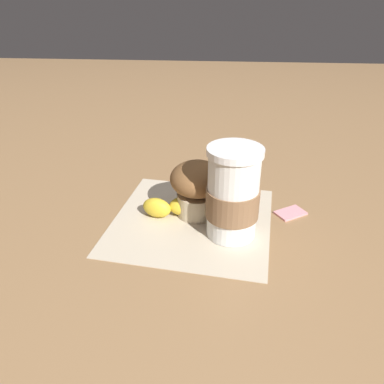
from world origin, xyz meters
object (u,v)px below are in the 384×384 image
object	(u,v)px
coffee_cup	(233,195)
banana	(185,204)
muffin	(197,186)
sugar_packet	(291,212)

from	to	relation	value
coffee_cup	banana	world-z (taller)	coffee_cup
coffee_cup	muffin	size ratio (longest dim) A/B	1.53
muffin	sugar_packet	size ratio (longest dim) A/B	1.90
coffee_cup	muffin	xyz separation A→B (m)	(0.06, -0.05, -0.02)
muffin	banana	distance (m)	0.04
coffee_cup	muffin	distance (m)	0.08
banana	coffee_cup	bearing A→B (deg)	144.92
coffee_cup	muffin	bearing A→B (deg)	-43.28
muffin	banana	bearing A→B (deg)	-3.17
banana	muffin	bearing A→B (deg)	176.83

